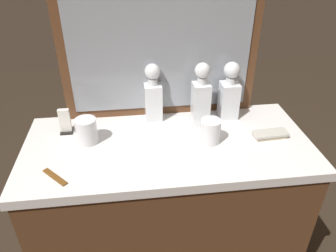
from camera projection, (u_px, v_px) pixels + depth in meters
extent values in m
cube|color=brown|center=(168.00, 216.00, 1.56)|extent=(1.14, 0.52, 0.78)
cube|color=white|center=(168.00, 146.00, 1.34)|extent=(1.17, 0.54, 0.04)
cube|color=brown|center=(160.00, 44.00, 1.37)|extent=(0.86, 0.03, 0.66)
cube|color=gray|center=(161.00, 45.00, 1.36)|extent=(0.78, 0.01, 0.58)
cube|color=white|center=(201.00, 105.00, 1.41)|extent=(0.07, 0.07, 0.19)
cube|color=brown|center=(200.00, 111.00, 1.42)|extent=(0.06, 0.06, 0.13)
cylinder|color=white|center=(202.00, 81.00, 1.35)|extent=(0.04, 0.04, 0.03)
sphere|color=white|center=(203.00, 70.00, 1.32)|extent=(0.07, 0.07, 0.07)
cube|color=white|center=(153.00, 102.00, 1.46)|extent=(0.08, 0.08, 0.17)
cube|color=brown|center=(153.00, 106.00, 1.47)|extent=(0.06, 0.06, 0.13)
cylinder|color=white|center=(153.00, 82.00, 1.41)|extent=(0.04, 0.04, 0.03)
sphere|color=white|center=(152.00, 72.00, 1.38)|extent=(0.07, 0.07, 0.07)
cube|color=white|center=(229.00, 100.00, 1.47)|extent=(0.08, 0.08, 0.17)
cube|color=brown|center=(228.00, 106.00, 1.48)|extent=(0.07, 0.07, 0.11)
cylinder|color=white|center=(231.00, 80.00, 1.42)|extent=(0.04, 0.04, 0.03)
sphere|color=white|center=(232.00, 70.00, 1.39)|extent=(0.07, 0.07, 0.07)
cylinder|color=white|center=(210.00, 131.00, 1.31)|extent=(0.08, 0.08, 0.10)
cylinder|color=silver|center=(210.00, 140.00, 1.34)|extent=(0.08, 0.08, 0.01)
cylinder|color=white|center=(87.00, 131.00, 1.31)|extent=(0.09, 0.09, 0.11)
cylinder|color=silver|center=(88.00, 141.00, 1.33)|extent=(0.08, 0.08, 0.01)
cube|color=#B7A88C|center=(270.00, 136.00, 1.36)|extent=(0.13, 0.06, 0.01)
cube|color=beige|center=(270.00, 133.00, 1.36)|extent=(0.15, 0.07, 0.01)
cube|color=brown|center=(55.00, 177.00, 1.15)|extent=(0.10, 0.11, 0.01)
cube|color=black|center=(67.00, 131.00, 1.40)|extent=(0.05, 0.05, 0.01)
cube|color=white|center=(65.00, 121.00, 1.37)|extent=(0.05, 0.02, 0.11)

